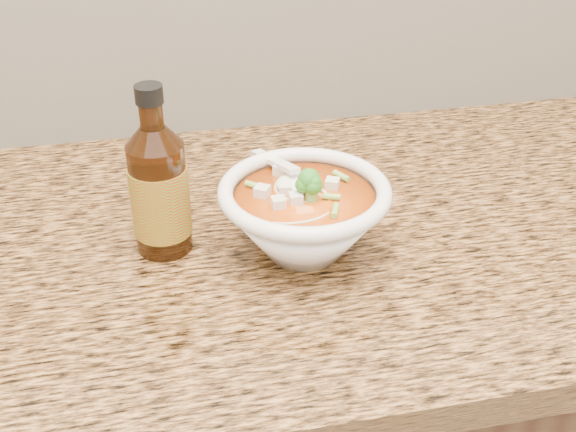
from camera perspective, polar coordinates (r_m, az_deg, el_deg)
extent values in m
cube|color=#A7733D|center=(0.95, -3.38, -2.03)|extent=(4.00, 0.68, 0.04)
cylinder|color=white|center=(0.89, 1.26, -2.52)|extent=(0.08, 0.08, 0.01)
torus|color=white|center=(0.85, 1.33, 1.97)|extent=(0.21, 0.21, 0.02)
torus|color=beige|center=(0.85, 1.90, 1.56)|extent=(0.13, 0.13, 0.00)
torus|color=beige|center=(0.86, 1.01, 1.79)|extent=(0.07, 0.07, 0.00)
torus|color=beige|center=(0.85, 1.06, 1.13)|extent=(0.09, 0.09, 0.00)
torus|color=beige|center=(0.86, 1.91, 1.63)|extent=(0.13, 0.13, 0.00)
torus|color=beige|center=(0.86, 0.46, 1.63)|extent=(0.12, 0.12, 0.00)
torus|color=beige|center=(0.87, 0.72, 1.68)|extent=(0.12, 0.12, 0.00)
torus|color=beige|center=(0.85, 1.94, 0.93)|extent=(0.12, 0.12, 0.00)
torus|color=beige|center=(0.87, 1.41, 1.43)|extent=(0.12, 0.12, 0.00)
cube|color=silver|center=(0.85, -0.71, 1.87)|extent=(0.02, 0.02, 0.02)
cube|color=silver|center=(0.82, -0.78, 0.70)|extent=(0.02, 0.02, 0.02)
cube|color=silver|center=(0.82, 2.13, 0.58)|extent=(0.02, 0.02, 0.01)
cube|color=silver|center=(0.84, 2.50, 1.70)|extent=(0.02, 0.02, 0.02)
cube|color=silver|center=(0.88, 0.30, 3.23)|extent=(0.02, 0.02, 0.02)
cube|color=silver|center=(0.86, -1.06, 2.44)|extent=(0.02, 0.02, 0.02)
cube|color=silver|center=(0.83, 4.42, 1.13)|extent=(0.02, 0.02, 0.02)
ellipsoid|color=#196014|center=(0.83, 1.86, 2.41)|extent=(0.04, 0.04, 0.03)
cylinder|color=#81BE49|center=(0.82, 3.08, 0.57)|extent=(0.02, 0.02, 0.01)
cylinder|color=#81BE49|center=(0.86, 3.87, 2.30)|extent=(0.01, 0.02, 0.01)
cylinder|color=#81BE49|center=(0.88, 1.36, 2.97)|extent=(0.01, 0.02, 0.01)
cylinder|color=#81BE49|center=(0.87, 3.43, 2.84)|extent=(0.02, 0.02, 0.01)
ellipsoid|color=white|center=(0.86, 0.56, 2.54)|extent=(0.05, 0.05, 0.02)
cube|color=white|center=(0.90, -1.07, 4.35)|extent=(0.04, 0.11, 0.03)
cylinder|color=#3F1D08|center=(0.87, -10.06, 1.40)|extent=(0.08, 0.08, 0.14)
cylinder|color=#3F1D08|center=(0.82, -10.77, 7.85)|extent=(0.03, 0.03, 0.03)
cylinder|color=black|center=(0.82, -10.94, 9.43)|extent=(0.04, 0.04, 0.02)
cylinder|color=red|center=(0.88, -10.05, 1.25)|extent=(0.08, 0.08, 0.09)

